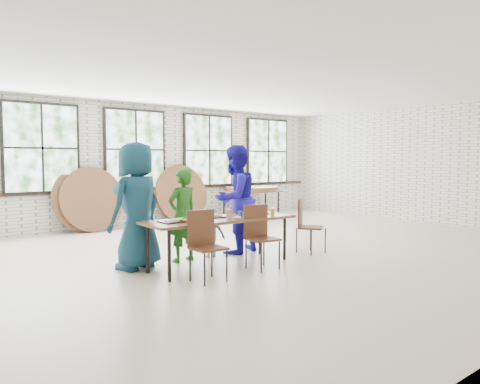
{
  "coord_description": "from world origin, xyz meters",
  "views": [
    {
      "loc": [
        -5.3,
        -6.05,
        1.63
      ],
      "look_at": [
        0.0,
        0.4,
        1.05
      ],
      "focal_mm": 35.0,
      "sensor_mm": 36.0,
      "label": 1
    }
  ],
  "objects_px": {
    "dining_table": "(220,221)",
    "chair_near_right": "(259,231)",
    "chair_near_left": "(204,239)",
    "storage_table": "(252,193)"
  },
  "relations": [
    {
      "from": "dining_table",
      "to": "chair_near_right",
      "type": "xyz_separation_m",
      "value": [
        0.38,
        -0.46,
        -0.13
      ]
    },
    {
      "from": "chair_near_left",
      "to": "chair_near_right",
      "type": "distance_m",
      "value": 1.05
    },
    {
      "from": "chair_near_right",
      "to": "storage_table",
      "type": "xyz_separation_m",
      "value": [
        3.98,
        4.78,
        0.13
      ]
    },
    {
      "from": "chair_near_left",
      "to": "chair_near_right",
      "type": "bearing_deg",
      "value": 7.1
    },
    {
      "from": "storage_table",
      "to": "chair_near_left",
      "type": "bearing_deg",
      "value": -136.91
    },
    {
      "from": "dining_table",
      "to": "storage_table",
      "type": "height_order",
      "value": "same"
    },
    {
      "from": "dining_table",
      "to": "chair_near_left",
      "type": "distance_m",
      "value": 0.86
    },
    {
      "from": "chair_near_left",
      "to": "storage_table",
      "type": "relative_size",
      "value": 0.52
    },
    {
      "from": "chair_near_left",
      "to": "storage_table",
      "type": "bearing_deg",
      "value": 47.42
    },
    {
      "from": "dining_table",
      "to": "storage_table",
      "type": "relative_size",
      "value": 1.34
    }
  ]
}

